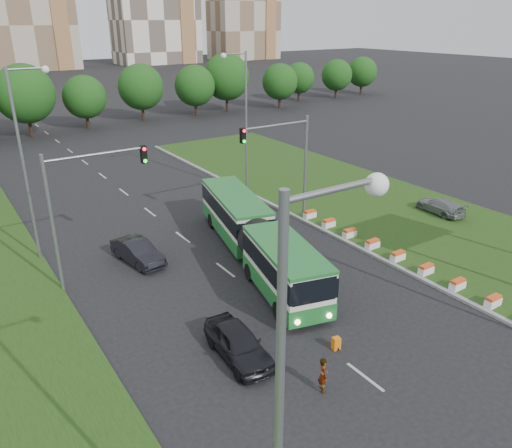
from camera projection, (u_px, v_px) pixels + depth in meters
ground at (326, 298)px, 27.88m from camera, size 360.00×360.00×0.00m
grass_median at (382, 209)px, 40.67m from camera, size 14.00×60.00×0.15m
median_kerb at (317, 227)px, 37.10m from camera, size 0.30×60.00×0.18m
lane_markings at (140, 205)px, 41.70m from camera, size 0.20×100.00×0.01m
flower_planters at (398, 256)px, 31.76m from camera, size 1.10×18.10×0.60m
traffic_mast_median at (288, 155)px, 35.97m from camera, size 5.76×0.32×8.00m
traffic_mast_left at (80, 197)px, 27.42m from camera, size 5.76×0.32×8.00m
street_lamps at (191, 162)px, 31.73m from camera, size 36.00×60.00×12.00m
tree_line at (132, 91)px, 73.54m from camera, size 120.00×8.00×9.00m
midrise_east at (244, 1)px, 181.63m from camera, size 24.00×14.00×40.00m
articulated_bus at (253, 237)px, 31.42m from camera, size 2.61×16.77×2.76m
car_left_near at (238, 343)px, 22.73m from camera, size 2.08×4.56×1.52m
car_left_far at (138, 252)px, 31.69m from camera, size 2.27×4.61×1.45m
car_median at (440, 206)px, 39.35m from camera, size 1.98×4.25×1.20m
pedestrian at (323, 375)px, 20.65m from camera, size 0.59×0.70×1.62m
shopping_trolley at (336, 343)px, 23.46m from camera, size 0.36×0.38×0.62m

